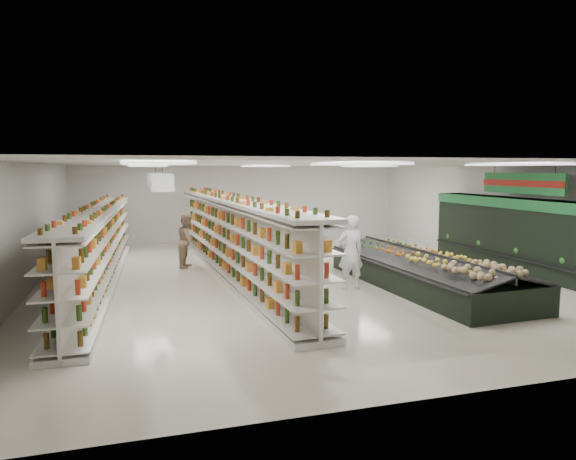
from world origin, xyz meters
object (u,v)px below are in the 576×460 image
object	(u,v)px
produce_island	(424,271)
shopper_background	(188,241)
gondola_left	(99,250)
soda_endcap	(241,233)
gondola_center	(234,241)
shopper_main	(351,252)

from	to	relation	value
produce_island	shopper_background	bearing A→B (deg)	140.83
gondola_left	produce_island	bearing A→B (deg)	-15.87
gondola_left	soda_endcap	distance (m)	6.46
gondola_left	gondola_center	world-z (taller)	gondola_center
gondola_left	produce_island	xyz separation A→B (m)	(8.06, -2.65, -0.49)
gondola_left	soda_endcap	bearing A→B (deg)	45.97
soda_endcap	shopper_background	distance (m)	3.36
shopper_main	gondola_center	bearing A→B (deg)	-46.38
gondola_left	produce_island	distance (m)	8.50
gondola_center	shopper_background	distance (m)	2.08
produce_island	soda_endcap	world-z (taller)	soda_endcap
gondola_center	soda_endcap	xyz separation A→B (m)	(1.06, 4.29, -0.31)
gondola_left	gondola_center	xyz separation A→B (m)	(3.60, 0.17, 0.09)
gondola_left	shopper_background	size ratio (longest dim) A/B	7.00
produce_island	gondola_left	bearing A→B (deg)	161.84
shopper_main	soda_endcap	bearing A→B (deg)	-80.03
gondola_left	shopper_background	world-z (taller)	gondola_left
produce_island	shopper_background	size ratio (longest dim) A/B	3.93
produce_island	shopper_main	distance (m)	2.01
produce_island	gondola_center	bearing A→B (deg)	147.73
shopper_background	shopper_main	bearing A→B (deg)	-118.87
produce_island	soda_endcap	size ratio (longest dim) A/B	4.48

